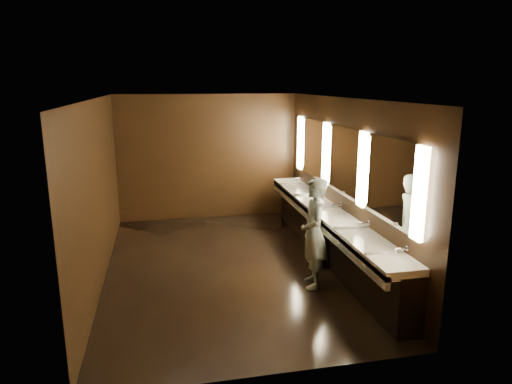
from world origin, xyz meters
TOP-DOWN VIEW (x-y plane):
  - floor at (0.00, 0.00)m, footprint 6.00×6.00m
  - ceiling at (0.00, 0.00)m, footprint 4.00×6.00m
  - wall_back at (0.00, 3.00)m, footprint 4.00×0.02m
  - wall_front at (0.00, -3.00)m, footprint 4.00×0.02m
  - wall_left at (-2.00, 0.00)m, footprint 0.02×6.00m
  - wall_right at (2.00, 0.00)m, footprint 0.02×6.00m
  - sink_counter at (1.79, 0.00)m, footprint 0.55×5.40m
  - mirror_band at (1.98, -0.00)m, footprint 0.06×5.03m
  - person at (1.16, -0.98)m, footprint 0.49×0.67m
  - trash_bin at (1.58, -0.24)m, footprint 0.50×0.50m

SIDE VIEW (x-z plane):
  - floor at x=0.00m, z-range 0.00..0.00m
  - trash_bin at x=1.58m, z-range 0.00..0.59m
  - sink_counter at x=1.79m, z-range -0.01..1.00m
  - person at x=1.16m, z-range 0.00..1.68m
  - wall_back at x=0.00m, z-range 0.00..2.80m
  - wall_front at x=0.00m, z-range 0.00..2.80m
  - wall_left at x=-2.00m, z-range 0.00..2.80m
  - wall_right at x=2.00m, z-range 0.00..2.80m
  - mirror_band at x=1.98m, z-range 1.17..2.32m
  - ceiling at x=0.00m, z-range 2.79..2.81m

